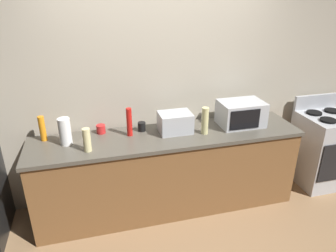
% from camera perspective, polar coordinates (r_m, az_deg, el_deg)
% --- Properties ---
extents(ground_plane, '(8.00, 8.00, 0.00)m').
position_cam_1_polar(ground_plane, '(3.45, 1.79, -18.11)').
color(ground_plane, '#93704C').
extents(back_wall, '(6.40, 0.10, 2.70)m').
position_cam_1_polar(back_wall, '(3.48, -1.75, 7.95)').
color(back_wall, '#B2A893').
rests_on(back_wall, ground_plane).
extents(counter_run, '(2.84, 0.64, 0.90)m').
position_cam_1_polar(counter_run, '(3.48, 0.00, -8.28)').
color(counter_run, brown).
rests_on(counter_run, ground_plane).
extents(stove_range, '(0.60, 0.61, 1.08)m').
position_cam_1_polar(stove_range, '(4.37, 26.33, -3.74)').
color(stove_range, '#B7BABF').
rests_on(stove_range, ground_plane).
extents(microwave, '(0.48, 0.35, 0.27)m').
position_cam_1_polar(microwave, '(3.54, 13.14, 2.24)').
color(microwave, '#B7BABF').
rests_on(microwave, counter_run).
extents(toaster_oven, '(0.34, 0.26, 0.21)m').
position_cam_1_polar(toaster_oven, '(3.29, 1.30, 0.66)').
color(toaster_oven, '#B7BABF').
rests_on(toaster_oven, counter_run).
extents(paper_towel_roll, '(0.12, 0.12, 0.27)m').
position_cam_1_polar(paper_towel_roll, '(3.17, -18.25, -0.97)').
color(paper_towel_roll, white).
rests_on(paper_towel_roll, counter_run).
extents(bottle_hand_soap, '(0.07, 0.07, 0.23)m').
position_cam_1_polar(bottle_hand_soap, '(2.99, -14.55, -2.48)').
color(bottle_hand_soap, beige).
rests_on(bottle_hand_soap, counter_run).
extents(bottle_dish_soap, '(0.06, 0.06, 0.26)m').
position_cam_1_polar(bottle_dish_soap, '(3.33, -21.90, -0.43)').
color(bottle_dish_soap, orange).
rests_on(bottle_dish_soap, counter_run).
extents(bottle_hot_sauce, '(0.06, 0.06, 0.30)m').
position_cam_1_polar(bottle_hot_sauce, '(3.21, -7.06, 0.71)').
color(bottle_hot_sauce, red).
rests_on(bottle_hot_sauce, counter_run).
extents(bottle_vinegar, '(0.07, 0.07, 0.29)m').
position_cam_1_polar(bottle_vinegar, '(3.26, 6.74, 0.95)').
color(bottle_vinegar, beige).
rests_on(bottle_vinegar, counter_run).
extents(mug_red, '(0.09, 0.09, 0.09)m').
position_cam_1_polar(mug_red, '(3.36, -12.11, -0.55)').
color(mug_red, red).
rests_on(mug_red, counter_run).
extents(mug_black, '(0.08, 0.08, 0.10)m').
position_cam_1_polar(mug_black, '(3.35, -4.81, -0.11)').
color(mug_black, black).
rests_on(mug_black, counter_run).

